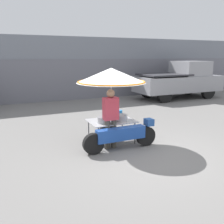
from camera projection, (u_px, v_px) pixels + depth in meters
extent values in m
plane|color=slate|center=(143.00, 153.00, 6.29)|extent=(36.00, 36.00, 0.00)
cube|color=gray|center=(59.00, 68.00, 14.15)|extent=(28.00, 2.00, 3.39)
cube|color=slate|center=(64.00, 80.00, 13.37)|extent=(23.80, 0.06, 2.20)
cylinder|color=black|center=(146.00, 136.00, 6.74)|extent=(0.53, 0.14, 0.53)
cylinder|color=black|center=(93.00, 144.00, 6.14)|extent=(0.53, 0.14, 0.53)
cube|color=#1E479E|center=(121.00, 134.00, 6.41)|extent=(1.32, 0.24, 0.32)
cube|color=#234C93|center=(149.00, 122.00, 6.69)|extent=(0.20, 0.24, 0.18)
cylinder|color=black|center=(107.00, 131.00, 7.23)|extent=(0.48, 0.14, 0.48)
cylinder|color=#515156|center=(135.00, 133.00, 6.84)|extent=(0.03, 0.03, 0.62)
cylinder|color=#515156|center=(122.00, 126.00, 7.53)|extent=(0.03, 0.03, 0.62)
cylinder|color=#515156|center=(98.00, 138.00, 6.41)|extent=(0.03, 0.03, 0.62)
cylinder|color=#515156|center=(89.00, 130.00, 7.10)|extent=(0.03, 0.03, 0.62)
cube|color=#B2B2B7|center=(111.00, 121.00, 6.90)|extent=(1.26, 0.91, 0.02)
cylinder|color=#B2B2B7|center=(111.00, 102.00, 6.78)|extent=(0.03, 0.03, 1.05)
cone|color=white|center=(111.00, 75.00, 6.62)|extent=(1.86, 1.86, 0.39)
torus|color=orange|center=(111.00, 82.00, 6.66)|extent=(1.82, 1.82, 0.05)
cylinder|color=#939399|center=(104.00, 120.00, 6.63)|extent=(0.35, 0.35, 0.17)
cylinder|color=#939399|center=(121.00, 118.00, 6.85)|extent=(0.37, 0.37, 0.17)
cylinder|color=#B7B7BC|center=(107.00, 118.00, 7.03)|extent=(0.26, 0.26, 0.09)
cylinder|color=#1E6BB2|center=(119.00, 114.00, 7.24)|extent=(0.21, 0.21, 0.20)
cylinder|color=#4C473D|center=(108.00, 134.00, 6.50)|extent=(0.14, 0.14, 0.77)
cylinder|color=#4C473D|center=(114.00, 133.00, 6.57)|extent=(0.14, 0.14, 0.77)
cube|color=#C13847|center=(111.00, 109.00, 6.38)|extent=(0.38, 0.22, 0.58)
sphere|color=#A87A5B|center=(111.00, 93.00, 6.29)|extent=(0.21, 0.21, 0.21)
cylinder|color=black|center=(208.00, 91.00, 14.07)|extent=(0.83, 0.24, 0.83)
cylinder|color=black|center=(188.00, 88.00, 15.54)|extent=(0.83, 0.24, 0.83)
cylinder|color=black|center=(165.00, 95.00, 12.89)|extent=(0.83, 0.24, 0.83)
cylinder|color=black|center=(148.00, 91.00, 14.36)|extent=(0.83, 0.24, 0.83)
cube|color=#939399|center=(178.00, 83.00, 14.12)|extent=(4.95, 1.94, 0.85)
cube|color=#939399|center=(190.00, 68.00, 14.25)|extent=(1.68, 1.79, 0.81)
cube|color=#2D2D33|center=(164.00, 75.00, 13.61)|extent=(2.57, 1.86, 0.08)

